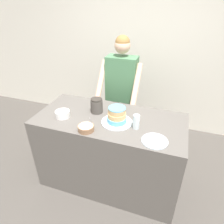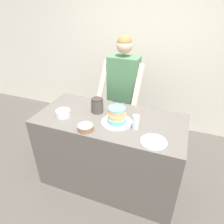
{
  "view_description": "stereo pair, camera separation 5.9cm",
  "coord_description": "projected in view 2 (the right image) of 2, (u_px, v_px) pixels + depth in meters",
  "views": [
    {
      "loc": [
        0.63,
        -1.37,
        2.11
      ],
      "look_at": [
        0.04,
        0.35,
        1.06
      ],
      "focal_mm": 32.0,
      "sensor_mm": 36.0,
      "label": 1
    },
    {
      "loc": [
        0.69,
        -1.35,
        2.11
      ],
      "look_at": [
        0.04,
        0.35,
        1.06
      ],
      "focal_mm": 32.0,
      "sensor_mm": 36.0,
      "label": 2
    }
  ],
  "objects": [
    {
      "name": "person_baker",
      "position": [
        123.0,
        86.0,
        2.79
      ],
      "size": [
        0.56,
        0.48,
        1.71
      ],
      "color": "#2D2D38",
      "rests_on": "ground_plane"
    },
    {
      "name": "ceramic_plate",
      "position": [
        154.0,
        142.0,
        1.83
      ],
      "size": [
        0.25,
        0.25,
        0.01
      ],
      "color": "silver",
      "rests_on": "counter"
    },
    {
      "name": "frosting_bowl_pink",
      "position": [
        63.0,
        113.0,
        2.23
      ],
      "size": [
        0.16,
        0.16,
        0.07
      ],
      "color": "white",
      "rests_on": "counter"
    },
    {
      "name": "ground_plane",
      "position": [
        98.0,
        202.0,
        2.36
      ],
      "size": [
        14.0,
        14.0,
        0.0
      ],
      "primitive_type": "plane",
      "color": "#4C4742"
    },
    {
      "name": "cake",
      "position": [
        117.0,
        116.0,
        2.09
      ],
      "size": [
        0.33,
        0.33,
        0.18
      ],
      "color": "silver",
      "rests_on": "counter"
    },
    {
      "name": "counter",
      "position": [
        110.0,
        151.0,
        2.44
      ],
      "size": [
        1.66,
        0.78,
        0.95
      ],
      "color": "#5B5651",
      "rests_on": "ground_plane"
    },
    {
      "name": "frosting_bowl_white",
      "position": [
        86.0,
        127.0,
        1.99
      ],
      "size": [
        0.16,
        0.16,
        0.18
      ],
      "color": "#936B4C",
      "rests_on": "counter"
    },
    {
      "name": "wall_back",
      "position": [
        144.0,
        53.0,
        3.3
      ],
      "size": [
        10.0,
        0.05,
        2.6
      ],
      "color": "silver",
      "rests_on": "ground_plane"
    },
    {
      "name": "drinking_glass",
      "position": [
        136.0,
        122.0,
        1.99
      ],
      "size": [
        0.07,
        0.07,
        0.15
      ],
      "color": "silver",
      "rests_on": "counter"
    },
    {
      "name": "stoneware_jar",
      "position": [
        97.0,
        105.0,
        2.29
      ],
      "size": [
        0.14,
        0.14,
        0.17
      ],
      "color": "#4C4742",
      "rests_on": "counter"
    }
  ]
}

